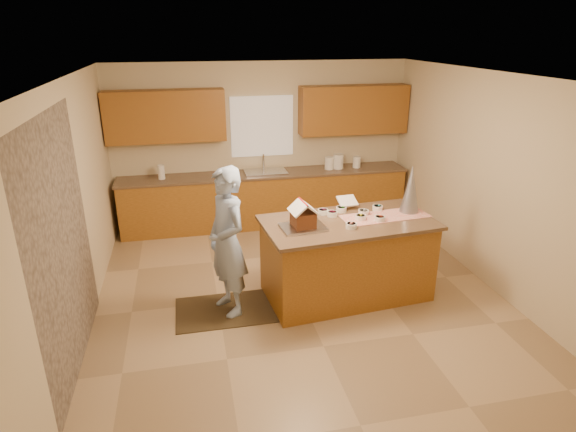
% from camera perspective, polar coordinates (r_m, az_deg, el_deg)
% --- Properties ---
extents(floor, '(5.50, 5.50, 0.00)m').
position_cam_1_polar(floor, '(6.29, 1.29, -9.11)').
color(floor, tan).
rests_on(floor, ground).
extents(ceiling, '(5.50, 5.50, 0.00)m').
position_cam_1_polar(ceiling, '(5.45, 1.53, 16.22)').
color(ceiling, silver).
rests_on(ceiling, floor).
extents(wall_back, '(5.50, 5.50, 0.00)m').
position_cam_1_polar(wall_back, '(8.33, -3.08, 8.52)').
color(wall_back, beige).
rests_on(wall_back, floor).
extents(wall_front, '(5.50, 5.50, 0.00)m').
position_cam_1_polar(wall_front, '(3.37, 12.69, -12.11)').
color(wall_front, beige).
rests_on(wall_front, floor).
extents(wall_left, '(5.50, 5.50, 0.00)m').
position_cam_1_polar(wall_left, '(5.71, -23.79, 0.73)').
color(wall_left, beige).
rests_on(wall_left, floor).
extents(wall_right, '(5.50, 5.50, 0.00)m').
position_cam_1_polar(wall_right, '(6.74, 22.58, 3.87)').
color(wall_right, beige).
rests_on(wall_right, floor).
extents(stone_accent, '(0.00, 2.50, 2.50)m').
position_cam_1_polar(stone_accent, '(5.01, -24.99, -3.45)').
color(stone_accent, gray).
rests_on(stone_accent, wall_left).
extents(window_curtain, '(1.05, 0.03, 1.00)m').
position_cam_1_polar(window_curtain, '(8.24, -3.09, 10.51)').
color(window_curtain, white).
rests_on(window_curtain, wall_back).
extents(back_counter_base, '(4.80, 0.60, 0.88)m').
position_cam_1_polar(back_counter_base, '(8.29, -2.62, 1.93)').
color(back_counter_base, '#A06121').
rests_on(back_counter_base, floor).
extents(back_counter_top, '(4.85, 0.63, 0.04)m').
position_cam_1_polar(back_counter_top, '(8.15, -2.68, 4.98)').
color(back_counter_top, brown).
rests_on(back_counter_top, back_counter_base).
extents(upper_cabinet_left, '(1.85, 0.35, 0.80)m').
position_cam_1_polar(upper_cabinet_left, '(7.95, -14.25, 11.35)').
color(upper_cabinet_left, olive).
rests_on(upper_cabinet_left, wall_back).
extents(upper_cabinet_right, '(1.85, 0.35, 0.80)m').
position_cam_1_polar(upper_cabinet_right, '(8.44, 7.74, 12.33)').
color(upper_cabinet_right, olive).
rests_on(upper_cabinet_right, wall_back).
extents(sink, '(0.70, 0.45, 0.12)m').
position_cam_1_polar(sink, '(8.16, -2.67, 4.91)').
color(sink, silver).
rests_on(sink, back_counter_top).
extents(faucet, '(0.03, 0.03, 0.28)m').
position_cam_1_polar(faucet, '(8.28, -2.91, 6.38)').
color(faucet, silver).
rests_on(faucet, back_counter_top).
extents(island_base, '(2.06, 1.17, 0.97)m').
position_cam_1_polar(island_base, '(6.09, 6.93, -5.18)').
color(island_base, '#A06121').
rests_on(island_base, floor).
extents(island_top, '(2.15, 1.26, 0.04)m').
position_cam_1_polar(island_top, '(5.88, 7.15, -0.77)').
color(island_top, brown).
rests_on(island_top, island_base).
extents(table_runner, '(1.13, 0.50, 0.01)m').
position_cam_1_polar(table_runner, '(6.09, 11.39, -0.02)').
color(table_runner, red).
rests_on(table_runner, island_top).
extents(baking_tray, '(0.54, 0.42, 0.03)m').
position_cam_1_polar(baking_tray, '(5.61, 1.78, -1.34)').
color(baking_tray, silver).
rests_on(baking_tray, island_top).
extents(cookbook, '(0.26, 0.21, 0.10)m').
position_cam_1_polar(cookbook, '(6.26, 7.00, 1.78)').
color(cookbook, white).
rests_on(cookbook, island_top).
extents(tinsel_tree, '(0.26, 0.26, 0.60)m').
position_cam_1_polar(tinsel_tree, '(6.21, 14.28, 3.09)').
color(tinsel_tree, silver).
rests_on(tinsel_tree, island_top).
extents(rug, '(1.20, 0.78, 0.01)m').
position_cam_1_polar(rug, '(5.98, -7.27, -10.93)').
color(rug, black).
rests_on(rug, floor).
extents(boy, '(0.63, 0.76, 1.77)m').
position_cam_1_polar(boy, '(5.57, -7.18, -3.08)').
color(boy, '#98B0D8').
rests_on(boy, rug).
extents(canister_a, '(0.16, 0.16, 0.21)m').
position_cam_1_polar(canister_a, '(8.37, 4.88, 6.25)').
color(canister_a, white).
rests_on(canister_a, back_counter_top).
extents(canister_b, '(0.17, 0.17, 0.25)m').
position_cam_1_polar(canister_b, '(8.41, 5.96, 6.43)').
color(canister_b, white).
rests_on(canister_b, back_counter_top).
extents(canister_c, '(0.14, 0.14, 0.19)m').
position_cam_1_polar(canister_c, '(8.53, 8.11, 6.33)').
color(canister_c, white).
rests_on(canister_c, back_counter_top).
extents(paper_towel, '(0.11, 0.11, 0.23)m').
position_cam_1_polar(paper_towel, '(8.02, -14.73, 5.04)').
color(paper_towel, white).
rests_on(paper_towel, back_counter_top).
extents(gingerbread_house, '(0.33, 0.33, 0.31)m').
position_cam_1_polar(gingerbread_house, '(5.56, 1.79, -0.11)').
color(gingerbread_house, brown).
rests_on(gingerbread_house, baking_tray).
extents(candy_bowls, '(0.85, 0.68, 0.06)m').
position_cam_1_polar(candy_bowls, '(6.00, 7.75, 0.18)').
color(candy_bowls, '#E87B6E').
rests_on(candy_bowls, island_top).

